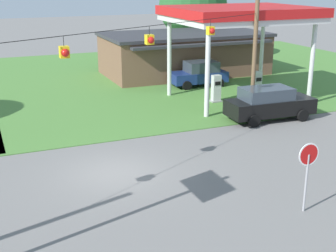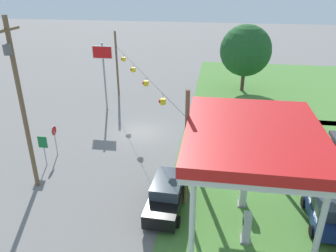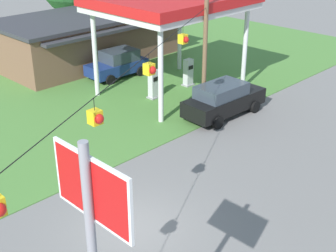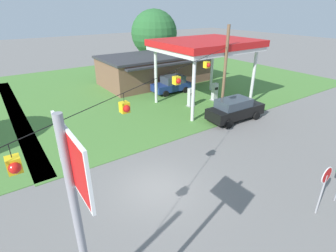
% 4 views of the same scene
% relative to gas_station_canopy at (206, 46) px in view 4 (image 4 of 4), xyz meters
% --- Properties ---
extents(ground_plane, '(160.00, 160.00, 0.00)m').
position_rel_gas_station_canopy_xyz_m(ground_plane, '(-10.81, -8.51, -5.43)').
color(ground_plane, slate).
extents(grass_verge_station_corner, '(36.00, 28.00, 0.04)m').
position_rel_gas_station_canopy_xyz_m(grass_verge_station_corner, '(2.00, 9.26, -5.41)').
color(grass_verge_station_corner, '#4C7F38').
rests_on(grass_verge_station_corner, ground).
extents(gas_station_canopy, '(8.65, 6.91, 5.97)m').
position_rel_gas_station_canopy_xyz_m(gas_station_canopy, '(0.00, 0.00, 0.00)').
color(gas_station_canopy, silver).
rests_on(gas_station_canopy, ground).
extents(gas_station_store, '(13.18, 7.56, 3.38)m').
position_rel_gas_station_canopy_xyz_m(gas_station_store, '(0.46, 9.24, -3.73)').
color(gas_station_store, brown).
rests_on(gas_station_store, ground).
extents(fuel_pump_near, '(0.71, 0.56, 1.77)m').
position_rel_gas_station_canopy_xyz_m(fuel_pump_near, '(-1.53, -0.00, -4.59)').
color(fuel_pump_near, gray).
rests_on(fuel_pump_near, ground).
extents(fuel_pump_far, '(0.71, 0.56, 1.77)m').
position_rel_gas_station_canopy_xyz_m(fuel_pump_far, '(1.53, -0.00, -4.59)').
color(fuel_pump_far, gray).
rests_on(fuel_pump_far, ground).
extents(car_at_pumps_front, '(5.08, 2.26, 1.87)m').
position_rel_gas_station_canopy_xyz_m(car_at_pumps_front, '(-0.64, -4.58, -4.47)').
color(car_at_pumps_front, black).
rests_on(car_at_pumps_front, ground).
extents(car_at_pumps_rear, '(4.20, 2.23, 1.84)m').
position_rel_gas_station_canopy_xyz_m(car_at_pumps_rear, '(-0.47, 4.58, -4.49)').
color(car_at_pumps_rear, navy).
rests_on(car_at_pumps_rear, ground).
extents(stop_sign_roadside, '(0.80, 0.08, 2.50)m').
position_rel_gas_station_canopy_xyz_m(stop_sign_roadside, '(-5.74, -14.20, -3.62)').
color(stop_sign_roadside, '#99999E').
rests_on(stop_sign_roadside, ground).
extents(stop_sign_overhead, '(0.22, 2.05, 7.02)m').
position_rel_gas_station_canopy_xyz_m(stop_sign_overhead, '(-15.76, -13.42, -0.44)').
color(stop_sign_overhead, gray).
rests_on(stop_sign_overhead, ground).
extents(signal_span_gantry, '(19.69, 10.24, 7.45)m').
position_rel_gas_station_canopy_xyz_m(signal_span_gantry, '(-10.81, -8.53, -1.34)').
color(signal_span_gantry, brown).
rests_on(signal_span_gantry, ground).
extents(tree_behind_station, '(6.41, 6.41, 8.39)m').
position_rel_gas_station_canopy_xyz_m(tree_behind_station, '(3.94, 14.99, -0.26)').
color(tree_behind_station, '#4C3828').
rests_on(tree_behind_station, ground).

